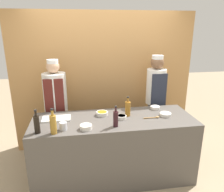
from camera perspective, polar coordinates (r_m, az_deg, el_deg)
The scene contains 17 objects.
ground_plane at distance 3.50m, azimuth 0.45°, elevation -20.04°, with size 14.00×14.00×0.00m, color tan.
cabinet_wall at distance 3.93m, azimuth -2.12°, elevation 3.79°, with size 3.16×0.18×2.40m.
counter at distance 3.24m, azimuth 0.47°, elevation -13.52°, with size 2.24×0.80×0.93m.
sauce_bowl_brown at distance 3.43m, azimuth 11.19°, elevation -2.94°, with size 0.14×0.14×0.04m.
sauce_bowl_red at distance 2.74m, azimuth -6.81°, elevation -7.97°, with size 0.15×0.15×0.06m.
sauce_bowl_yellow at distance 3.20m, azimuth 13.80°, elevation -4.64°, with size 0.16×0.16×0.04m.
sauce_bowl_purple at distance 3.03m, azimuth 2.46°, elevation -5.46°, with size 0.14×0.14×0.05m.
sauce_bowl_orange at distance 3.13m, azimuth -2.61°, elevation -4.54°, with size 0.17×0.17×0.05m.
cutting_board at distance 3.10m, azimuth -14.35°, elevation -5.73°, with size 0.38×0.20×0.02m.
bottle_amber at distance 3.09m, azimuth 4.14°, elevation -3.23°, with size 0.08×0.08×0.28m.
bottle_soy at distance 2.74m, azimuth -19.05°, elevation -6.93°, with size 0.07×0.07×0.30m.
bottle_wine at distance 2.76m, azimuth 0.98°, elevation -5.89°, with size 0.06×0.06×0.28m.
bottle_vinegar at distance 2.67m, azimuth -15.12°, elevation -7.05°, with size 0.08×0.08×0.32m.
cup_steel at distance 2.76m, azimuth -12.62°, elevation -7.68°, with size 0.09×0.09×0.10m.
wooden_spoon at distance 3.09m, azimuth 10.75°, elevation -5.52°, with size 0.23×0.04×0.02m.
chef_left at distance 3.60m, azimuth -14.36°, elevation -2.97°, with size 0.36×0.36×1.67m.
chef_right at distance 3.80m, azimuth 11.18°, elevation -1.06°, with size 0.32×0.32×1.70m.
Camera 1 is at (-0.48, -2.73, 2.14)m, focal length 35.00 mm.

